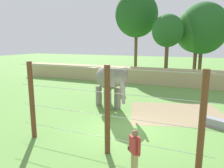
% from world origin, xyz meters
% --- Properties ---
extents(ground_plane, '(120.00, 120.00, 0.00)m').
position_xyz_m(ground_plane, '(0.00, 0.00, 0.00)').
color(ground_plane, '#609342').
extents(dirt_patch, '(6.87, 6.09, 0.01)m').
position_xyz_m(dirt_patch, '(2.22, 3.64, 0.00)').
color(dirt_patch, '#937F5B').
rests_on(dirt_patch, ground).
extents(embankment_wall, '(36.00, 1.80, 1.68)m').
position_xyz_m(embankment_wall, '(0.00, 12.89, 0.84)').
color(embankment_wall, tan).
rests_on(embankment_wall, ground).
extents(elephant, '(3.38, 3.16, 2.91)m').
position_xyz_m(elephant, '(-2.16, 3.01, 1.93)').
color(elephant, gray).
rests_on(elephant, ground).
extents(enrichment_ball, '(0.78, 0.78, 0.78)m').
position_xyz_m(enrichment_ball, '(-2.73, 6.47, 0.39)').
color(enrichment_ball, gray).
rests_on(enrichment_ball, ground).
extents(cable_fence, '(8.25, 0.23, 3.60)m').
position_xyz_m(cable_fence, '(0.06, -2.59, 1.80)').
color(cable_fence, brown).
rests_on(cable_fence, ground).
extents(zookeeper, '(0.53, 0.44, 1.67)m').
position_xyz_m(zookeeper, '(1.67, -3.71, 0.93)').
color(zookeeper, tan).
rests_on(zookeeper, ground).
extents(feed_trough, '(1.48, 1.07, 0.44)m').
position_xyz_m(feed_trough, '(4.38, 2.16, 0.22)').
color(feed_trough, gray).
rests_on(feed_trough, ground).
extents(tree_far_left, '(5.97, 5.97, 11.39)m').
position_xyz_m(tree_far_left, '(-5.56, 20.26, 8.22)').
color(tree_far_left, brown).
rests_on(tree_far_left, ground).
extents(tree_left_of_centre, '(6.06, 6.06, 9.33)m').
position_xyz_m(tree_left_of_centre, '(3.18, 19.95, 6.13)').
color(tree_left_of_centre, brown).
rests_on(tree_left_of_centre, ground).
extents(tree_behind_wall, '(5.41, 5.41, 8.80)m').
position_xyz_m(tree_behind_wall, '(2.54, 19.81, 5.94)').
color(tree_behind_wall, brown).
rests_on(tree_behind_wall, ground).
extents(tree_far_right, '(3.67, 3.67, 7.71)m').
position_xyz_m(tree_far_right, '(-0.58, 16.52, 5.73)').
color(tree_far_right, brown).
rests_on(tree_far_right, ground).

